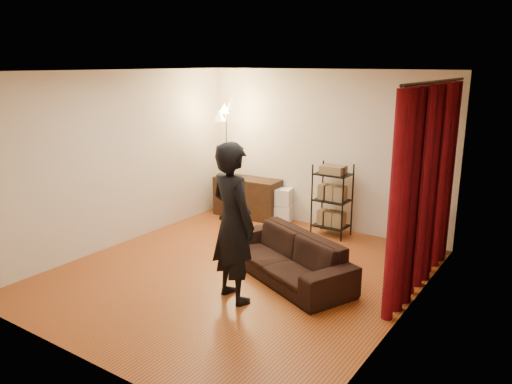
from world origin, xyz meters
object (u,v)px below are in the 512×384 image
Objects in this scene: storage_boxes at (281,205)px; floor_lamp at (227,162)px; media_cabinet at (248,197)px; person at (233,223)px; wire_shelf at (332,200)px; sofa at (286,256)px.

floor_lamp is (-0.89, -0.42, 0.76)m from storage_boxes.
media_cabinet is 2.04× the size of storage_boxes.
person reaches higher than wire_shelf.
floor_lamp reaches higher than media_cabinet.
floor_lamp is (-2.22, 1.64, 0.76)m from sofa.
sofa is 2.81m from media_cabinet.
media_cabinet is at bearing 57.58° from floor_lamp.
storage_boxes is at bearing 3.49° from media_cabinet.
sofa is 1.13m from person.
wire_shelf is (-0.03, 2.77, -0.37)m from person.
sofa is 2.86m from floor_lamp.
person is 3.22m from floor_lamp.
storage_boxes is at bearing 25.32° from floor_lamp.
sofa is 3.34× the size of storage_boxes.
sofa is at bearing -36.39° from floor_lamp.
media_cabinet is 1.78m from wire_shelf.
media_cabinet is at bearing 159.23° from sofa.
media_cabinet is (-1.79, 2.86, -0.60)m from person.
floor_lamp reaches higher than wire_shelf.
wire_shelf reaches higher than media_cabinet.
storage_boxes is 1.24m from floor_lamp.
person is at bearing -69.37° from storage_boxes.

